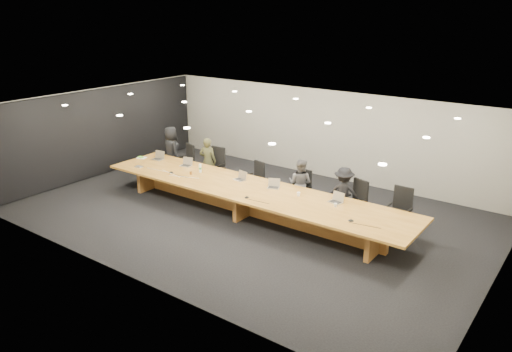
{
  "coord_description": "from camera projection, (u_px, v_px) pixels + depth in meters",
  "views": [
    {
      "loc": [
        7.33,
        -9.73,
        5.22
      ],
      "look_at": [
        0.0,
        0.3,
        1.0
      ],
      "focal_mm": 35.0,
      "sensor_mm": 36.0,
      "label": 1
    }
  ],
  "objects": [
    {
      "name": "chair_far_right",
      "position": [
        398.0,
        210.0,
        12.01
      ],
      "size": [
        0.6,
        0.6,
        1.14
      ],
      "primitive_type": null,
      "rotation": [
        0.0,
        0.0,
        -0.03
      ],
      "color": "black",
      "rests_on": "ground"
    },
    {
      "name": "paper_cup_near",
      "position": [
        299.0,
        194.0,
        12.41
      ],
      "size": [
        0.1,
        0.1,
        0.1
      ],
      "primitive_type": "cone",
      "rotation": [
        0.0,
        0.0,
        -0.14
      ],
      "color": "white",
      "rests_on": "conference_table"
    },
    {
      "name": "conference_table",
      "position": [
        249.0,
        196.0,
        13.04
      ],
      "size": [
        9.0,
        1.8,
        0.75
      ],
      "color": "#936020",
      "rests_on": "ground"
    },
    {
      "name": "person_a",
      "position": [
        171.0,
        151.0,
        16.19
      ],
      "size": [
        0.9,
        0.73,
        1.58
      ],
      "primitive_type": "imported",
      "rotation": [
        0.0,
        0.0,
        2.81
      ],
      "color": "black",
      "rests_on": "ground"
    },
    {
      "name": "laptop_c",
      "position": [
        240.0,
        176.0,
        13.53
      ],
      "size": [
        0.35,
        0.28,
        0.25
      ],
      "primitive_type": null,
      "rotation": [
        0.0,
        0.0,
        -0.19
      ],
      "color": "#C3B095",
      "rests_on": "conference_table"
    },
    {
      "name": "back_wall",
      "position": [
        325.0,
        134.0,
        15.82
      ],
      "size": [
        12.0,
        0.02,
        2.8
      ],
      "primitive_type": "cube",
      "color": "#B0ACA0",
      "rests_on": "ground"
    },
    {
      "name": "mic_center",
      "position": [
        247.0,
        197.0,
        12.32
      ],
      "size": [
        0.16,
        0.16,
        0.03
      ],
      "primitive_type": "cone",
      "rotation": [
        0.0,
        0.0,
        0.43
      ],
      "color": "black",
      "rests_on": "conference_table"
    },
    {
      "name": "mic_left",
      "position": [
        171.0,
        172.0,
        14.18
      ],
      "size": [
        0.13,
        0.13,
        0.03
      ],
      "primitive_type": "cone",
      "rotation": [
        0.0,
        0.0,
        0.07
      ],
      "color": "black",
      "rests_on": "conference_table"
    },
    {
      "name": "water_bottle",
      "position": [
        200.0,
        168.0,
        14.18
      ],
      "size": [
        0.1,
        0.1,
        0.24
      ],
      "primitive_type": "cylinder",
      "rotation": [
        0.0,
        0.0,
        0.39
      ],
      "color": "silver",
      "rests_on": "conference_table"
    },
    {
      "name": "chair_mid_left",
      "position": [
        254.0,
        178.0,
        14.45
      ],
      "size": [
        0.63,
        0.63,
        1.01
      ],
      "primitive_type": null,
      "rotation": [
        0.0,
        0.0,
        -0.25
      ],
      "color": "black",
      "rests_on": "ground"
    },
    {
      "name": "amber_mug",
      "position": [
        191.0,
        173.0,
        14.01
      ],
      "size": [
        0.09,
        0.09,
        0.09
      ],
      "primitive_type": "cylinder",
      "rotation": [
        0.0,
        0.0,
        -0.23
      ],
      "color": "brown",
      "rests_on": "conference_table"
    },
    {
      "name": "lime_gadget",
      "position": [
        141.0,
        157.0,
        15.54
      ],
      "size": [
        0.19,
        0.12,
        0.03
      ],
      "primitive_type": "cube",
      "rotation": [
        0.0,
        0.0,
        -0.13
      ],
      "color": "#5EBB31",
      "rests_on": "notepad"
    },
    {
      "name": "laptop_a",
      "position": [
        157.0,
        155.0,
        15.33
      ],
      "size": [
        0.37,
        0.29,
        0.27
      ],
      "primitive_type": null,
      "rotation": [
        0.0,
        0.0,
        0.11
      ],
      "color": "#B8AB8C",
      "rests_on": "conference_table"
    },
    {
      "name": "left_wall_panel",
      "position": [
        102.0,
        133.0,
        16.09
      ],
      "size": [
        0.08,
        7.84,
        2.74
      ],
      "primitive_type": "cube",
      "color": "black",
      "rests_on": "ground"
    },
    {
      "name": "laptop_e",
      "position": [
        335.0,
        198.0,
        11.97
      ],
      "size": [
        0.36,
        0.29,
        0.26
      ],
      "primitive_type": null,
      "rotation": [
        0.0,
        0.0,
        -0.18
      ],
      "color": "#C1B293",
      "rests_on": "conference_table"
    },
    {
      "name": "mic_right",
      "position": [
        351.0,
        220.0,
        10.98
      ],
      "size": [
        0.15,
        0.15,
        0.03
      ],
      "primitive_type": "cone",
      "rotation": [
        0.0,
        0.0,
        0.11
      ],
      "color": "black",
      "rests_on": "conference_table"
    },
    {
      "name": "person_c",
      "position": [
        300.0,
        183.0,
        13.51
      ],
      "size": [
        0.73,
        0.6,
        1.37
      ],
      "primitive_type": "imported",
      "rotation": [
        0.0,
        0.0,
        3.27
      ],
      "color": "#4F4E50",
      "rests_on": "ground"
    },
    {
      "name": "chair_left",
      "position": [
        214.0,
        166.0,
        15.28
      ],
      "size": [
        0.63,
        0.63,
        1.18
      ],
      "primitive_type": null,
      "rotation": [
        0.0,
        0.0,
        0.06
      ],
      "color": "black",
      "rests_on": "ground"
    },
    {
      "name": "ground",
      "position": [
        249.0,
        215.0,
        13.21
      ],
      "size": [
        12.0,
        12.0,
        0.0
      ],
      "primitive_type": "plane",
      "color": "black",
      "rests_on": "ground"
    },
    {
      "name": "chair_right",
      "position": [
        354.0,
        201.0,
        12.57
      ],
      "size": [
        0.72,
        0.72,
        1.13
      ],
      "primitive_type": null,
      "rotation": [
        0.0,
        0.0,
        -0.31
      ],
      "color": "black",
      "rests_on": "ground"
    },
    {
      "name": "av_box",
      "position": [
        139.0,
        167.0,
        14.66
      ],
      "size": [
        0.23,
        0.18,
        0.03
      ],
      "primitive_type": "cube",
      "rotation": [
        0.0,
        0.0,
        0.14
      ],
      "color": "silver",
      "rests_on": "conference_table"
    },
    {
      "name": "chair_mid_right",
      "position": [
        300.0,
        188.0,
        13.64
      ],
      "size": [
        0.58,
        0.58,
        1.04
      ],
      "primitive_type": null,
      "rotation": [
        0.0,
        0.0,
        -0.11
      ],
      "color": "black",
      "rests_on": "ground"
    },
    {
      "name": "laptop_d",
      "position": [
        273.0,
        184.0,
        12.93
      ],
      "size": [
        0.37,
        0.33,
        0.24
      ],
      "primitive_type": null,
      "rotation": [
        0.0,
        0.0,
        0.4
      ],
      "color": "#BFB092",
      "rests_on": "conference_table"
    },
    {
      "name": "paper_cup_far",
      "position": [
        335.0,
        205.0,
        11.74
      ],
      "size": [
        0.08,
        0.08,
        0.09
      ],
      "primitive_type": "cone",
      "rotation": [
        0.0,
        0.0,
        0.14
      ],
      "color": "silver",
      "rests_on": "conference_table"
    },
    {
      "name": "laptop_b",
      "position": [
        186.0,
        162.0,
        14.72
      ],
      "size": [
        0.36,
        0.29,
        0.25
      ],
      "primitive_type": null,
      "rotation": [
        0.0,
        0.0,
        0.19
      ],
      "color": "tan",
      "rests_on": "conference_table"
    },
    {
      "name": "chair_far_left",
      "position": [
        185.0,
        161.0,
        15.93
      ],
      "size": [
        0.7,
        0.7,
        1.1
      ],
      "primitive_type": null,
      "rotation": [
        0.0,
        0.0,
        -0.31
      ],
      "color": "black",
      "rests_on": "ground"
    },
    {
      "name": "person_d",
      "position": [
        343.0,
        193.0,
        12.76
      ],
      "size": [
        1.02,
        0.78,
        1.39
      ],
      "primitive_type": "imported",
      "rotation": [
        0.0,
        0.0,
        3.48
      ],
      "color": "black",
      "rests_on": "ground"
    },
    {
      "name": "notepad",
      "position": [
        142.0,
        158.0,
        15.55
      ],
      "size": [
        0.33,
        0.3,
        0.02
      ],
      "primitive_type": "cube",
      "rotation": [
        0.0,
        0.0,
        0.35
      ],
      "color": "white",
      "rests_on": "conference_table"
    },
    {
      "name": "person_b",
      "position": [
        208.0,
        161.0,
        15.33
      ],
      "size": [
        0.62,
        0.52,
        1.45
      ],
      "primitive_type": "imported",
      "rotation": [
        0.0,
        0.0,
        3.51
      ],
      "color": "#33341C",
      "rests_on": "ground"
    }
  ]
}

